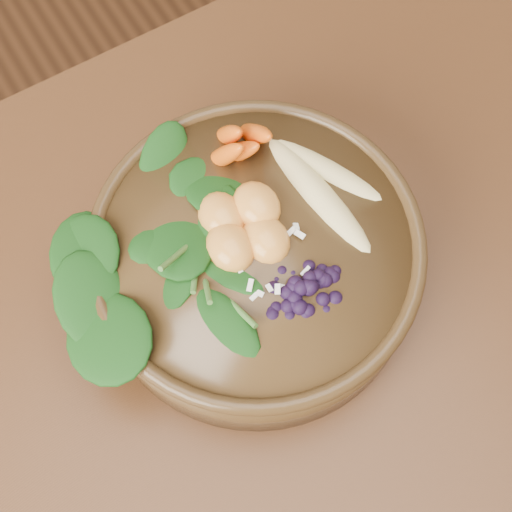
% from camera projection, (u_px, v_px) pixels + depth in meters
% --- Properties ---
extents(ground, '(4.00, 4.00, 0.00)m').
position_uv_depth(ground, '(328.00, 496.00, 1.25)').
color(ground, '#381E0F').
rests_on(ground, ground).
extents(dining_table, '(1.60, 0.90, 0.75)m').
position_uv_depth(dining_table, '(395.00, 437.00, 0.65)').
color(dining_table, '#331C0C').
rests_on(dining_table, ground).
extents(stoneware_bowl, '(0.31, 0.31, 0.07)m').
position_uv_depth(stoneware_bowl, '(256.00, 261.00, 0.58)').
color(stoneware_bowl, '#3C2A15').
rests_on(stoneware_bowl, dining_table).
extents(kale_heap, '(0.20, 0.18, 0.04)m').
position_uv_depth(kale_heap, '(167.00, 217.00, 0.53)').
color(kale_heap, '#174514').
rests_on(kale_heap, stoneware_bowl).
extents(carrot_cluster, '(0.06, 0.06, 0.07)m').
position_uv_depth(carrot_cluster, '(239.00, 124.00, 0.54)').
color(carrot_cluster, orange).
rests_on(carrot_cluster, stoneware_bowl).
extents(banana_halves, '(0.08, 0.15, 0.03)m').
position_uv_depth(banana_halves, '(324.00, 174.00, 0.55)').
color(banana_halves, '#E0CC84').
rests_on(banana_halves, stoneware_bowl).
extents(mandarin_cluster, '(0.09, 0.10, 0.03)m').
position_uv_depth(mandarin_cluster, '(243.00, 219.00, 0.54)').
color(mandarin_cluster, orange).
rests_on(mandarin_cluster, stoneware_bowl).
extents(blueberry_pile, '(0.14, 0.11, 0.04)m').
position_uv_depth(blueberry_pile, '(309.00, 281.00, 0.51)').
color(blueberry_pile, black).
rests_on(blueberry_pile, stoneware_bowl).
extents(coconut_flakes, '(0.09, 0.08, 0.01)m').
position_uv_depth(coconut_flakes, '(274.00, 256.00, 0.54)').
color(coconut_flakes, white).
rests_on(coconut_flakes, stoneware_bowl).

